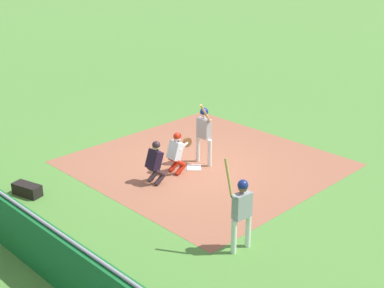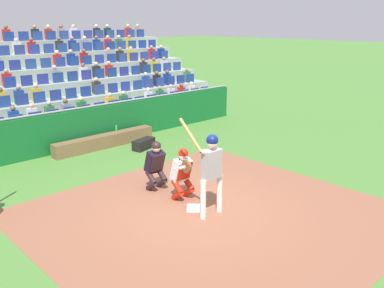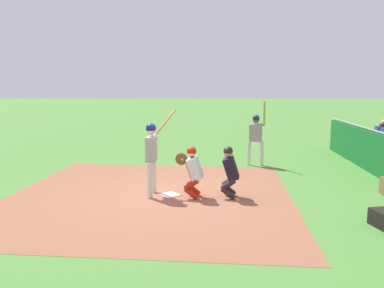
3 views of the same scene
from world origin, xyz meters
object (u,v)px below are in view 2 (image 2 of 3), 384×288
at_px(home_plate_marker, 197,208).
at_px(home_plate_umpire, 156,163).
at_px(batter_at_plate, 211,166).
at_px(equipment_duffel_bag, 144,144).
at_px(dugout_bench, 105,141).
at_px(catcher_crouching, 182,171).
at_px(water_bottle_on_bench, 116,128).

height_order(home_plate_marker, home_plate_umpire, home_plate_umpire).
bearing_deg(home_plate_marker, batter_at_plate, 90.36).
bearing_deg(home_plate_marker, equipment_duffel_bag, -113.36).
distance_m(home_plate_marker, dugout_bench, 5.73).
relative_size(catcher_crouching, dugout_bench, 0.35).
relative_size(dugout_bench, water_bottle_on_bench, 15.81).
bearing_deg(equipment_duffel_bag, catcher_crouching, 49.47).
bearing_deg(batter_at_plate, catcher_crouching, -96.19).
bearing_deg(home_plate_umpire, dugout_bench, -104.94).
xyz_separation_m(home_plate_umpire, water_bottle_on_bench, (-1.60, -4.15, -0.15)).
relative_size(catcher_crouching, water_bottle_on_bench, 5.57).
height_order(batter_at_plate, water_bottle_on_bench, batter_at_plate).
xyz_separation_m(home_plate_marker, home_plate_umpire, (-0.05, -1.52, 0.69)).
bearing_deg(batter_at_plate, home_plate_umpire, -91.28).
xyz_separation_m(batter_at_plate, home_plate_umpire, (-0.04, -1.96, -0.45)).
distance_m(dugout_bench, water_bottle_on_bench, 0.61).
xyz_separation_m(catcher_crouching, home_plate_umpire, (0.07, -0.92, -0.02)).
xyz_separation_m(home_plate_marker, catcher_crouching, (-0.12, -0.60, 0.71)).
relative_size(water_bottle_on_bench, equipment_duffel_bag, 0.28).
height_order(home_plate_marker, catcher_crouching, catcher_crouching).
height_order(dugout_bench, water_bottle_on_bench, water_bottle_on_bench).
distance_m(home_plate_umpire, equipment_duffel_bag, 3.65).
distance_m(home_plate_umpire, dugout_bench, 4.27).
bearing_deg(home_plate_umpire, equipment_duffel_bag, -122.26).
bearing_deg(dugout_bench, water_bottle_on_bench, -174.01).
xyz_separation_m(water_bottle_on_bench, equipment_duffel_bag, (-0.32, 1.10, -0.39)).
distance_m(batter_at_plate, home_plate_umpire, 2.01).
xyz_separation_m(batter_at_plate, dugout_bench, (-1.14, -6.05, -0.94)).
bearing_deg(catcher_crouching, batter_at_plate, 83.81).
bearing_deg(home_plate_umpire, catcher_crouching, 94.29).
bearing_deg(dugout_bench, home_plate_marker, 78.52).
bearing_deg(catcher_crouching, equipment_duffel_bag, -115.07).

